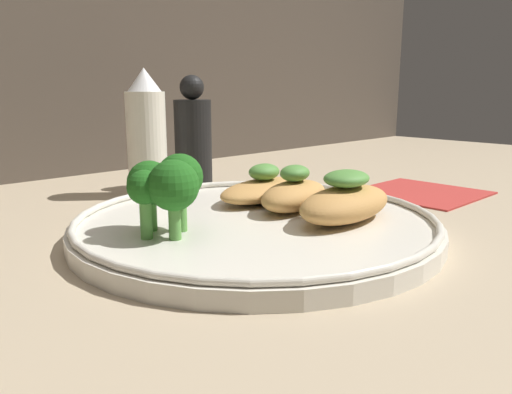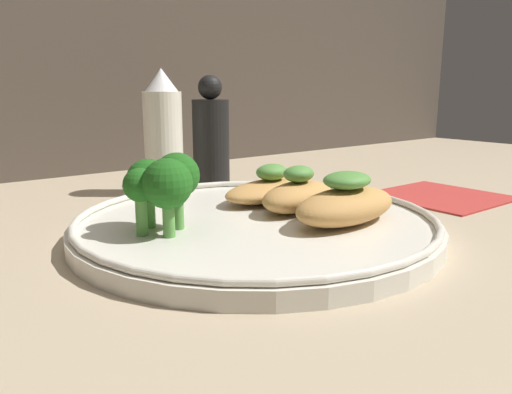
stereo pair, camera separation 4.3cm
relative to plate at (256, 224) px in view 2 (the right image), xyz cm
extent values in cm
cube|color=tan|center=(0.00, 0.00, -1.49)|extent=(180.00, 180.00, 1.00)
cylinder|color=silver|center=(0.00, 0.00, -0.29)|extent=(31.65, 31.65, 1.40)
torus|color=silver|center=(0.00, 0.00, 0.71)|extent=(31.05, 31.05, 0.60)
ellipsoid|color=tan|center=(5.24, -5.66, 1.91)|extent=(11.68, 6.57, 3.00)
ellipsoid|color=#518E3D|center=(5.24, -5.66, 4.13)|extent=(4.87, 4.06, 1.45)
ellipsoid|color=tan|center=(4.99, 0.04, 1.78)|extent=(10.01, 6.80, 2.74)
ellipsoid|color=#518E3D|center=(4.99, 0.04, 3.92)|extent=(3.78, 3.31, 1.53)
ellipsoid|color=tan|center=(5.92, 4.98, 1.45)|extent=(12.64, 7.59, 2.09)
ellipsoid|color=#518E3D|center=(5.92, 4.98, 3.33)|extent=(3.98, 3.38, 1.66)
cylinder|color=#569942|center=(-6.81, 1.55, 1.97)|extent=(0.94, 0.94, 3.13)
sphere|color=#1E5B19|center=(-6.81, 1.55, 4.83)|extent=(3.68, 3.68, 3.68)
cylinder|color=#569942|center=(-8.45, 3.37, 1.74)|extent=(0.95, 0.95, 2.67)
sphere|color=#1E5B19|center=(-8.45, 3.37, 4.32)|extent=(3.54, 3.54, 3.54)
cylinder|color=#569942|center=(-9.96, 1.65, 1.95)|extent=(0.90, 0.90, 3.08)
sphere|color=#1E5B19|center=(-9.96, 1.65, 4.41)|extent=(2.62, 2.62, 2.62)
cylinder|color=#569942|center=(-8.49, 0.11, 1.82)|extent=(0.94, 0.94, 2.83)
sphere|color=#1E5B19|center=(-8.49, 0.11, 4.59)|extent=(3.86, 3.86, 3.86)
cylinder|color=silver|center=(2.09, 20.73, 5.12)|extent=(4.58, 4.58, 12.22)
cone|color=white|center=(2.09, 20.73, 12.57)|extent=(3.89, 3.89, 2.69)
cylinder|color=black|center=(8.83, 20.73, 4.60)|extent=(4.68, 4.68, 11.18)
sphere|color=black|center=(8.83, 20.73, 11.70)|extent=(3.04, 3.04, 3.04)
cube|color=#B2332D|center=(26.66, -1.26, -0.79)|extent=(13.33, 13.33, 0.40)
camera|label=1|loc=(-29.16, -30.45, 11.69)|focal=35.00mm
camera|label=2|loc=(-25.89, -33.27, 11.69)|focal=35.00mm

